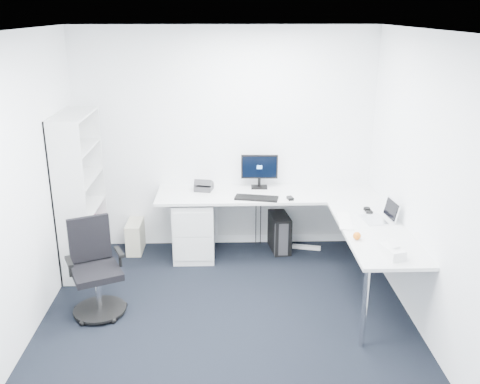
{
  "coord_description": "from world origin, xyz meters",
  "views": [
    {
      "loc": [
        -0.01,
        -4.23,
        2.86
      ],
      "look_at": [
        0.15,
        1.05,
        1.05
      ],
      "focal_mm": 40.0,
      "sensor_mm": 36.0,
      "label": 1
    }
  ],
  "objects_px": {
    "bookshelf": "(80,194)",
    "task_chair": "(96,270)",
    "l_desk": "(274,235)",
    "laptop": "(374,211)",
    "monitor": "(259,171)"
  },
  "relations": [
    {
      "from": "l_desk",
      "to": "monitor",
      "type": "relative_size",
      "value": 6.16
    },
    {
      "from": "monitor",
      "to": "laptop",
      "type": "xyz_separation_m",
      "value": [
        1.11,
        -1.1,
        -0.1
      ]
    },
    {
      "from": "bookshelf",
      "to": "task_chair",
      "type": "height_order",
      "value": "bookshelf"
    },
    {
      "from": "task_chair",
      "to": "laptop",
      "type": "distance_m",
      "value": 2.84
    },
    {
      "from": "l_desk",
      "to": "bookshelf",
      "type": "relative_size",
      "value": 1.5
    },
    {
      "from": "monitor",
      "to": "l_desk",
      "type": "bearing_deg",
      "value": -73.42
    },
    {
      "from": "bookshelf",
      "to": "task_chair",
      "type": "bearing_deg",
      "value": -70.14
    },
    {
      "from": "l_desk",
      "to": "laptop",
      "type": "distance_m",
      "value": 1.23
    },
    {
      "from": "l_desk",
      "to": "laptop",
      "type": "bearing_deg",
      "value": -29.77
    },
    {
      "from": "task_chair",
      "to": "l_desk",
      "type": "bearing_deg",
      "value": 3.59
    },
    {
      "from": "l_desk",
      "to": "monitor",
      "type": "bearing_deg",
      "value": 104.36
    },
    {
      "from": "laptop",
      "to": "l_desk",
      "type": "bearing_deg",
      "value": 143.59
    },
    {
      "from": "monitor",
      "to": "task_chair",
      "type": "bearing_deg",
      "value": -135.76
    },
    {
      "from": "monitor",
      "to": "laptop",
      "type": "height_order",
      "value": "monitor"
    },
    {
      "from": "l_desk",
      "to": "laptop",
      "type": "xyz_separation_m",
      "value": [
        0.97,
        -0.56,
        0.51
      ]
    }
  ]
}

